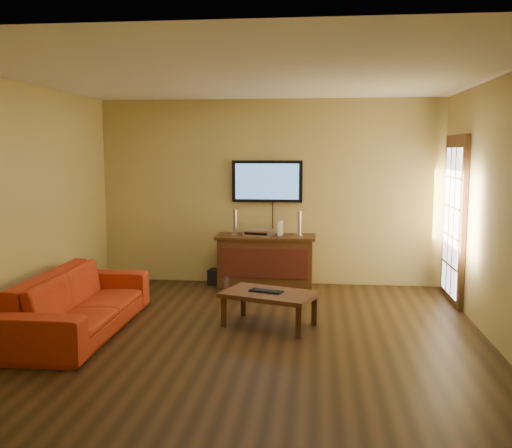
# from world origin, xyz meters

# --- Properties ---
(ground_plane) EXTENTS (5.00, 5.00, 0.00)m
(ground_plane) POSITION_xyz_m (0.00, 0.00, 0.00)
(ground_plane) COLOR black
(ground_plane) RESTS_ON ground
(room_walls) EXTENTS (5.00, 5.00, 5.00)m
(room_walls) POSITION_xyz_m (0.00, 0.62, 1.69)
(room_walls) COLOR tan
(room_walls) RESTS_ON ground
(french_door) EXTENTS (0.07, 1.02, 2.22)m
(french_door) POSITION_xyz_m (2.46, 1.70, 1.05)
(french_door) COLOR #3C1F0D
(french_door) RESTS_ON ground
(media_console) EXTENTS (1.41, 0.54, 0.75)m
(media_console) POSITION_xyz_m (-0.03, 2.22, 0.38)
(media_console) COLOR #3C1F0D
(media_console) RESTS_ON ground
(television) EXTENTS (1.03, 0.08, 0.61)m
(television) POSITION_xyz_m (-0.03, 2.45, 1.51)
(television) COLOR black
(television) RESTS_ON ground
(coffee_table) EXTENTS (1.15, 0.91, 0.39)m
(coffee_table) POSITION_xyz_m (0.18, 0.37, 0.34)
(coffee_table) COLOR #3C1F0D
(coffee_table) RESTS_ON ground
(sofa) EXTENTS (0.67, 2.23, 0.87)m
(sofa) POSITION_xyz_m (-1.84, -0.03, 0.44)
(sofa) COLOR #B03113
(sofa) RESTS_ON ground
(speaker_left) EXTENTS (0.10, 0.10, 0.36)m
(speaker_left) POSITION_xyz_m (-0.47, 2.22, 0.92)
(speaker_left) COLOR silver
(speaker_left) RESTS_ON media_console
(speaker_right) EXTENTS (0.10, 0.10, 0.35)m
(speaker_right) POSITION_xyz_m (0.45, 2.24, 0.91)
(speaker_right) COLOR silver
(speaker_right) RESTS_ON media_console
(av_receiver) EXTENTS (0.44, 0.36, 0.09)m
(av_receiver) POSITION_xyz_m (-0.13, 2.20, 0.80)
(av_receiver) COLOR silver
(av_receiver) RESTS_ON media_console
(game_console) EXTENTS (0.07, 0.16, 0.21)m
(game_console) POSITION_xyz_m (0.18, 2.23, 0.86)
(game_console) COLOR white
(game_console) RESTS_ON media_console
(subwoofer) EXTENTS (0.26, 0.26, 0.22)m
(subwoofer) POSITION_xyz_m (-0.76, 2.31, 0.11)
(subwoofer) COLOR black
(subwoofer) RESTS_ON ground
(bottle) EXTENTS (0.07, 0.07, 0.21)m
(bottle) POSITION_xyz_m (-0.55, 1.92, 0.10)
(bottle) COLOR white
(bottle) RESTS_ON ground
(keyboard) EXTENTS (0.40, 0.25, 0.02)m
(keyboard) POSITION_xyz_m (0.14, 0.38, 0.40)
(keyboard) COLOR black
(keyboard) RESTS_ON coffee_table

